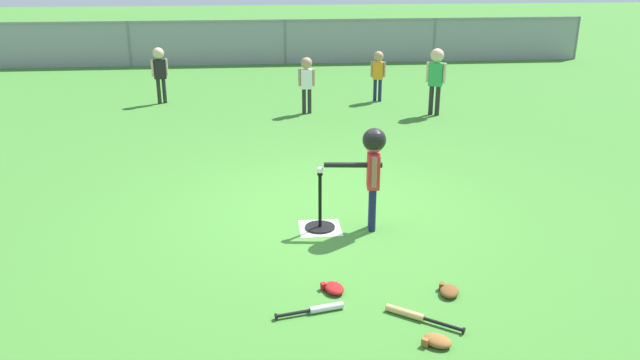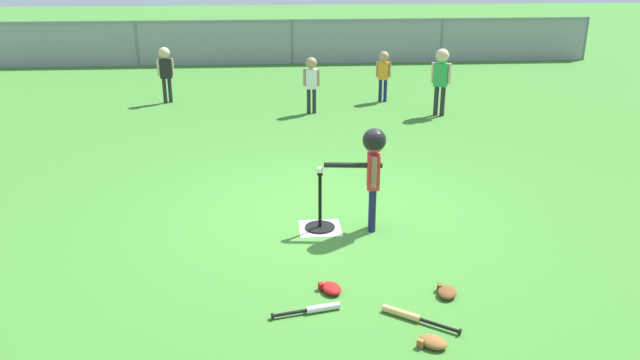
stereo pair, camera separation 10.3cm
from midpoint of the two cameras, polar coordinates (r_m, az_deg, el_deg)
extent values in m
plane|color=#3D7A2D|center=(7.01, 1.11, -3.07)|extent=(60.00, 60.00, 0.00)
cube|color=white|center=(6.64, 0.45, -4.43)|extent=(0.44, 0.44, 0.01)
cylinder|color=black|center=(6.63, 0.45, -4.37)|extent=(0.32, 0.32, 0.03)
cylinder|color=black|center=(6.51, 0.45, -1.87)|extent=(0.04, 0.04, 0.60)
cylinder|color=black|center=(6.41, 0.46, 0.53)|extent=(0.06, 0.06, 0.02)
sphere|color=white|center=(6.39, 0.46, 0.93)|extent=(0.07, 0.07, 0.07)
cylinder|color=#191E4C|center=(6.50, 5.29, -2.81)|extent=(0.07, 0.07, 0.47)
cylinder|color=#191E4C|center=(6.60, 5.24, -2.45)|extent=(0.07, 0.07, 0.47)
cube|color=red|center=(6.40, 5.39, 0.85)|extent=(0.15, 0.22, 0.37)
cylinder|color=#8C6647|center=(6.27, 5.46, 0.68)|extent=(0.05, 0.05, 0.32)
cylinder|color=#8C6647|center=(6.52, 5.33, 1.46)|extent=(0.05, 0.05, 0.32)
sphere|color=#8C6647|center=(6.31, 5.48, 3.43)|extent=(0.21, 0.21, 0.21)
sphere|color=black|center=(6.30, 5.48, 3.66)|extent=(0.24, 0.24, 0.24)
cylinder|color=black|center=(6.37, 3.52, 1.37)|extent=(0.60, 0.12, 0.06)
cylinder|color=#191E4C|center=(12.39, 6.25, 8.17)|extent=(0.07, 0.07, 0.44)
cylinder|color=#191E4C|center=(12.40, 5.80, 8.19)|extent=(0.07, 0.07, 0.44)
cube|color=orange|center=(12.32, 6.09, 9.95)|extent=(0.22, 0.17, 0.34)
cylinder|color=tan|center=(12.30, 6.67, 10.04)|extent=(0.05, 0.05, 0.29)
cylinder|color=tan|center=(12.33, 5.53, 10.10)|extent=(0.05, 0.05, 0.29)
sphere|color=tan|center=(12.27, 6.14, 11.23)|extent=(0.20, 0.20, 0.20)
cylinder|color=#262626|center=(11.42, 11.46, 7.10)|extent=(0.08, 0.08, 0.53)
cylinder|color=#262626|center=(11.44, 10.88, 7.17)|extent=(0.08, 0.08, 0.53)
cube|color=green|center=(11.34, 11.33, 9.47)|extent=(0.28, 0.24, 0.41)
cylinder|color=beige|center=(11.30, 12.08, 9.53)|extent=(0.06, 0.06, 0.35)
cylinder|color=beige|center=(11.36, 10.60, 9.69)|extent=(0.06, 0.06, 0.35)
sphere|color=beige|center=(11.28, 11.45, 11.15)|extent=(0.24, 0.24, 0.24)
cylinder|color=#262626|center=(12.59, -13.38, 8.03)|extent=(0.07, 0.07, 0.48)
cylinder|color=#262626|center=(12.56, -13.86, 7.97)|extent=(0.07, 0.07, 0.48)
cube|color=black|center=(12.50, -13.78, 9.91)|extent=(0.25, 0.20, 0.37)
cylinder|color=beige|center=(12.52, -13.19, 10.10)|extent=(0.05, 0.05, 0.32)
cylinder|color=beige|center=(12.46, -14.39, 9.96)|extent=(0.05, 0.05, 0.32)
sphere|color=beige|center=(12.45, -13.90, 11.29)|extent=(0.21, 0.21, 0.21)
cylinder|color=#262626|center=(11.39, -0.27, 7.27)|extent=(0.07, 0.07, 0.45)
cylinder|color=#262626|center=(11.39, -0.78, 7.27)|extent=(0.07, 0.07, 0.45)
cube|color=white|center=(11.31, -0.53, 9.27)|extent=(0.21, 0.13, 0.35)
cylinder|color=tan|center=(11.31, 0.12, 9.40)|extent=(0.05, 0.05, 0.30)
cylinder|color=tan|center=(11.30, -1.18, 9.39)|extent=(0.05, 0.05, 0.30)
sphere|color=tan|center=(11.26, -0.54, 10.71)|extent=(0.20, 0.20, 0.20)
cylinder|color=silver|center=(5.19, 0.86, -11.66)|extent=(0.29, 0.12, 0.06)
cylinder|color=black|center=(5.12, -2.23, -12.14)|extent=(0.28, 0.09, 0.03)
cylinder|color=black|center=(5.09, -3.81, -12.37)|extent=(0.03, 0.05, 0.05)
cylinder|color=#DBB266|center=(5.16, 8.08, -12.04)|extent=(0.30, 0.24, 0.06)
cylinder|color=black|center=(5.07, 11.53, -12.97)|extent=(0.28, 0.22, 0.03)
cylinder|color=black|center=(5.02, 13.31, -13.43)|extent=(0.04, 0.05, 0.05)
ellipsoid|color=#B21919|center=(5.45, 1.62, -9.92)|extent=(0.22, 0.26, 0.07)
cube|color=#B21919|center=(5.48, 0.64, -9.74)|extent=(0.05, 0.06, 0.06)
ellipsoid|color=brown|center=(5.51, 12.14, -10.06)|extent=(0.23, 0.26, 0.07)
cube|color=brown|center=(5.57, 11.44, -9.65)|extent=(0.05, 0.06, 0.06)
ellipsoid|color=brown|center=(4.86, 10.97, -14.40)|extent=(0.27, 0.26, 0.07)
cube|color=brown|center=(4.83, 9.87, -14.59)|extent=(0.06, 0.06, 0.06)
cylinder|color=slate|center=(16.99, -16.31, 11.95)|extent=(0.06, 0.06, 1.15)
cylinder|color=slate|center=(16.67, -2.40, 12.57)|extent=(0.06, 0.06, 1.15)
cylinder|color=slate|center=(17.30, 11.28, 12.49)|extent=(0.06, 0.06, 1.15)
cylinder|color=slate|center=(18.77, 23.38, 11.84)|extent=(0.06, 0.06, 1.15)
cube|color=gray|center=(16.61, -2.43, 14.34)|extent=(16.00, 0.03, 0.03)
cube|color=gray|center=(16.67, -2.40, 12.57)|extent=(16.00, 0.01, 1.15)
camera|label=1|loc=(0.05, -89.54, 0.17)|focal=34.82mm
camera|label=2|loc=(0.05, 90.46, -0.17)|focal=34.82mm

